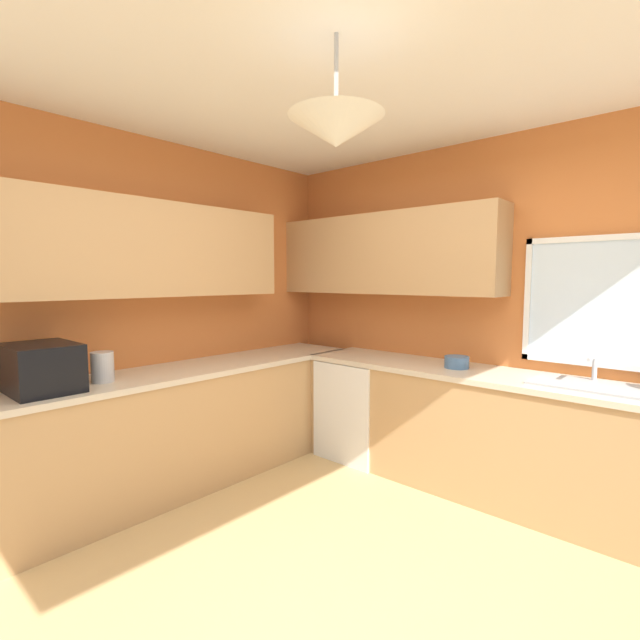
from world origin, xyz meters
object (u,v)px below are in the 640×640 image
at_px(kettle, 102,367).
at_px(sink_assembly, 589,385).
at_px(dishwasher, 361,407).
at_px(bowl, 457,362).
at_px(microwave, 41,368).

xyz_separation_m(kettle, sink_assembly, (2.42, 2.02, -0.09)).
bearing_deg(sink_assembly, kettle, -140.13).
relative_size(dishwasher, kettle, 4.28).
relative_size(dishwasher, bowl, 4.69).
relative_size(microwave, bowl, 2.62).
distance_m(microwave, sink_assembly, 3.40).
height_order(microwave, sink_assembly, microwave).
height_order(kettle, sink_assembly, kettle).
relative_size(kettle, bowl, 1.10).
relative_size(microwave, sink_assembly, 0.73).
relative_size(kettle, sink_assembly, 0.30).
relative_size(dishwasher, microwave, 1.79).
relative_size(sink_assembly, bowl, 3.61).
bearing_deg(bowl, microwave, -123.22).
bearing_deg(bowl, sink_assembly, 0.38).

